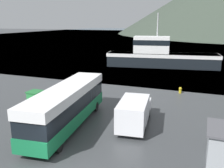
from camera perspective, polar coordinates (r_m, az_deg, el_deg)
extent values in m
plane|color=#3D5160|center=(150.62, 18.56, 10.42)|extent=(240.00, 240.00, 0.00)
cube|color=#146B3D|center=(20.50, -10.04, -7.08)|extent=(3.71, 11.39, 1.01)
cube|color=black|center=(20.14, -10.17, -4.22)|extent=(3.64, 11.17, 1.15)
cube|color=white|center=(19.86, -10.29, -1.67)|extent=(3.71, 11.39, 0.72)
cube|color=black|center=(25.18, -4.91, -0.75)|extent=(2.13, 0.31, 1.55)
cylinder|color=black|center=(24.44, -8.51, -4.72)|extent=(0.40, 0.93, 0.90)
cylinder|color=black|center=(23.73, -3.75, -5.18)|extent=(0.40, 0.93, 0.90)
cylinder|color=black|center=(18.06, -18.34, -12.43)|extent=(0.40, 0.93, 0.90)
cylinder|color=black|center=(17.08, -12.13, -13.61)|extent=(0.40, 0.93, 0.90)
cube|color=silver|center=(19.75, 4.90, -6.57)|extent=(2.65, 4.57, 1.97)
cube|color=silver|center=(22.79, 6.09, -4.89)|extent=(2.33, 2.11, 1.08)
cube|color=black|center=(21.65, 5.83, -3.45)|extent=(1.78, 0.29, 0.69)
cylinder|color=black|center=(22.87, 3.62, -6.20)|extent=(0.31, 0.72, 0.70)
cylinder|color=black|center=(22.65, 8.35, -6.54)|extent=(0.31, 0.72, 0.70)
cylinder|color=black|center=(19.38, 1.58, -10.09)|extent=(0.31, 0.72, 0.70)
cylinder|color=black|center=(19.12, 7.21, -10.56)|extent=(0.31, 0.72, 0.70)
cube|color=black|center=(47.21, 11.31, 5.39)|extent=(20.32, 7.24, 2.50)
cube|color=white|center=(47.08, 11.37, 6.51)|extent=(20.52, 7.31, 0.62)
cube|color=white|center=(46.93, 9.02, 8.86)|extent=(6.75, 3.86, 3.05)
cube|color=black|center=(46.89, 9.04, 9.41)|extent=(6.89, 3.96, 0.92)
cylinder|color=#B2B2B7|center=(46.70, 10.40, 13.20)|extent=(0.20, 0.20, 4.14)
cube|color=#287F3D|center=(27.26, -17.09, -2.95)|extent=(1.30, 1.28, 1.13)
cube|color=#226C34|center=(27.08, -17.18, -1.68)|extent=(1.43, 1.41, 0.13)
cube|color=maroon|center=(54.29, 21.58, 4.85)|extent=(2.15, 7.40, 0.72)
cylinder|color=#B29919|center=(30.57, 15.31, -1.60)|extent=(0.31, 0.31, 0.47)
sphere|color=#B29919|center=(30.48, 15.35, -1.01)|extent=(0.35, 0.35, 0.35)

